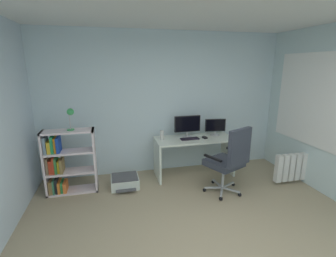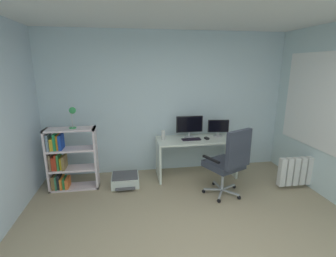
{
  "view_description": "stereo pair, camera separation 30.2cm",
  "coord_description": "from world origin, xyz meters",
  "views": [
    {
      "loc": [
        -1.02,
        -1.86,
        2.06
      ],
      "look_at": [
        -0.1,
        1.97,
        1.03
      ],
      "focal_mm": 26.06,
      "sensor_mm": 36.0,
      "label": 1
    },
    {
      "loc": [
        -0.73,
        -1.92,
        2.06
      ],
      "look_at": [
        -0.1,
        1.97,
        1.03
      ],
      "focal_mm": 26.06,
      "sensor_mm": 36.0,
      "label": 2
    }
  ],
  "objects": [
    {
      "name": "window_pane",
      "position": [
        2.31,
        1.52,
        1.49
      ],
      "size": [
        0.01,
        1.58,
        1.46
      ],
      "primitive_type": "cube",
      "color": "white"
    },
    {
      "name": "window_frame",
      "position": [
        2.3,
        1.52,
        1.49
      ],
      "size": [
        0.02,
        1.66,
        1.54
      ],
      "primitive_type": "cube",
      "color": "white"
    },
    {
      "name": "radiator",
      "position": [
        2.21,
        1.52,
        0.31
      ],
      "size": [
        0.97,
        0.1,
        0.49
      ],
      "color": "white",
      "rests_on": "ground"
    },
    {
      "name": "desk_lamp",
      "position": [
        -1.63,
        2.12,
        1.31
      ],
      "size": [
        0.13,
        0.11,
        0.35
      ],
      "color": "green",
      "rests_on": "bookshelf"
    },
    {
      "name": "desktop_speaker",
      "position": [
        -0.13,
        2.32,
        0.82
      ],
      "size": [
        0.07,
        0.07,
        0.17
      ],
      "primitive_type": "cylinder",
      "color": "silver",
      "rests_on": "desk"
    },
    {
      "name": "keyboard",
      "position": [
        0.38,
        2.22,
        0.74
      ],
      "size": [
        0.34,
        0.14,
        0.02
      ],
      "primitive_type": "cube",
      "rotation": [
        0.0,
        0.0,
        0.02
      ],
      "color": "black",
      "rests_on": "desk"
    },
    {
      "name": "wall_back",
      "position": [
        0.0,
        2.72,
        1.34
      ],
      "size": [
        4.63,
        0.1,
        2.68
      ],
      "primitive_type": "cube",
      "color": "silver",
      "rests_on": "ground"
    },
    {
      "name": "printer",
      "position": [
        -0.84,
        2.08,
        0.1
      ],
      "size": [
        0.47,
        0.49,
        0.19
      ],
      "color": "silver",
      "rests_on": "ground"
    },
    {
      "name": "desk",
      "position": [
        0.49,
        2.27,
        0.54
      ],
      "size": [
        1.46,
        0.61,
        0.73
      ],
      "color": "white",
      "rests_on": "ground"
    },
    {
      "name": "monitor_secondary",
      "position": [
        0.94,
        2.37,
        0.92
      ],
      "size": [
        0.4,
        0.18,
        0.32
      ],
      "color": "#B2B5B7",
      "rests_on": "desk"
    },
    {
      "name": "bookshelf",
      "position": [
        -1.8,
        2.13,
        0.51
      ],
      "size": [
        0.8,
        0.29,
        1.06
      ],
      "color": "silver",
      "rests_on": "ground"
    },
    {
      "name": "computer_mouse",
      "position": [
        0.67,
        2.21,
        0.75
      ],
      "size": [
        0.08,
        0.11,
        0.03
      ],
      "primitive_type": "cube",
      "rotation": [
        0.0,
        0.0,
        0.19
      ],
      "color": "black",
      "rests_on": "desk"
    },
    {
      "name": "monitor_main",
      "position": [
        0.37,
        2.37,
        0.98
      ],
      "size": [
        0.5,
        0.18,
        0.41
      ],
      "color": "#B2B5B7",
      "rests_on": "desk"
    },
    {
      "name": "office_chair",
      "position": [
        0.78,
        1.43,
        0.63
      ],
      "size": [
        0.69,
        0.71,
        1.14
      ],
      "color": "#B7BABC",
      "rests_on": "ground"
    }
  ]
}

